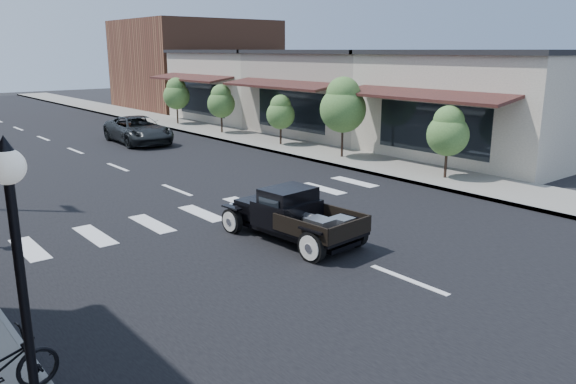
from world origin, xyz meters
TOP-DOWN VIEW (x-y plane):
  - ground at (0.00, 0.00)m, footprint 120.00×120.00m
  - road at (0.00, 15.00)m, footprint 14.00×80.00m
  - road_markings at (0.00, 10.00)m, footprint 12.00×60.00m
  - sidewalk_right at (8.50, 15.00)m, footprint 3.00×80.00m
  - storefront_near at (15.00, 4.00)m, footprint 10.00×9.00m
  - storefront_mid at (15.00, 13.00)m, footprint 10.00×9.00m
  - storefront_far at (15.00, 22.00)m, footprint 10.00×9.00m
  - far_building_right at (15.50, 32.00)m, footprint 11.00×10.00m
  - lamp_post_a at (-7.60, -4.00)m, footprint 0.36×0.36m
  - small_tree_a at (8.30, 2.03)m, footprint 1.51×1.51m
  - small_tree_b at (8.30, 7.39)m, footprint 1.99×1.99m
  - small_tree_c at (8.30, 11.69)m, footprint 1.40×1.40m
  - small_tree_d at (8.30, 17.03)m, footprint 1.55×1.55m
  - small_tree_e at (8.30, 22.19)m, footprint 1.65×1.65m
  - hotrod_pickup at (-0.24, 0.49)m, footprint 2.19×4.11m
  - second_car at (3.36, 17.23)m, footprint 2.58×5.05m

SIDE VIEW (x-z plane):
  - ground at x=0.00m, z-range 0.00..0.00m
  - road_markings at x=0.00m, z-range -0.03..0.03m
  - road at x=0.00m, z-range 0.00..0.02m
  - sidewalk_right at x=8.50m, z-range 0.00..0.15m
  - second_car at x=3.36m, z-range 0.00..1.37m
  - hotrod_pickup at x=-0.24m, z-range 0.00..1.37m
  - small_tree_c at x=8.30m, z-range 0.15..2.49m
  - small_tree_a at x=8.30m, z-range 0.15..2.67m
  - small_tree_d at x=8.30m, z-range 0.15..2.73m
  - small_tree_e at x=8.30m, z-range 0.15..2.91m
  - small_tree_b at x=8.30m, z-range 0.15..3.47m
  - lamp_post_a at x=-7.60m, z-range 0.15..3.89m
  - storefront_near at x=15.00m, z-range 0.00..4.50m
  - storefront_mid at x=15.00m, z-range 0.00..4.50m
  - storefront_far at x=15.00m, z-range 0.00..4.50m
  - far_building_right at x=15.50m, z-range 0.00..7.00m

